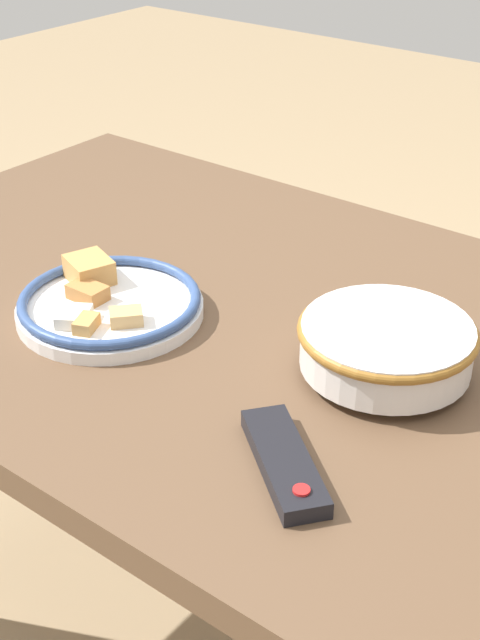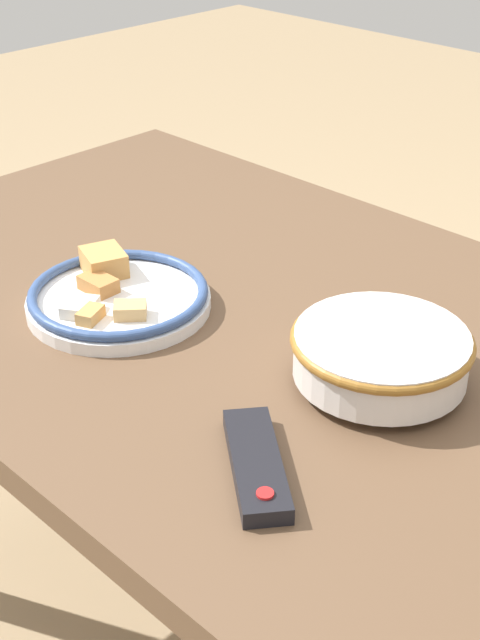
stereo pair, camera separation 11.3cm
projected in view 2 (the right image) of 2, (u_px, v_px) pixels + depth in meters
The scene contains 4 objects.
dining_table at pixel (270, 370), 1.24m from camera, with size 1.44×0.83×0.70m.
noodle_bowl at pixel (381, 354), 1.05m from camera, with size 0.22×0.22×0.07m.
food_plate at pixel (117, 296), 1.22m from camera, with size 0.25×0.25×0.05m.
tv_remote at pixel (256, 464), 0.93m from camera, with size 0.16×0.14×0.02m.
Camera 2 is at (-0.69, 0.76, 1.31)m, focal length 50.00 mm.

